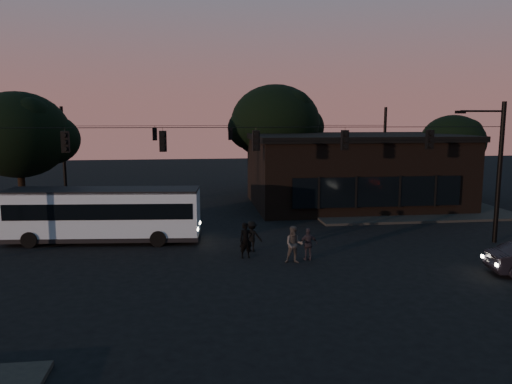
{
  "coord_description": "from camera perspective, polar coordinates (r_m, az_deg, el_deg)",
  "views": [
    {
      "loc": [
        -3.17,
        -20.35,
        6.72
      ],
      "look_at": [
        0.0,
        4.0,
        3.0
      ],
      "focal_mm": 35.0,
      "sensor_mm": 36.0,
      "label": 1
    }
  ],
  "objects": [
    {
      "name": "sidewalk_far_left",
      "position": [
        36.62,
        -24.5,
        -2.62
      ],
      "size": [
        14.0,
        10.0,
        0.15
      ],
      "primitive_type": "cube",
      "color": "black",
      "rests_on": "ground"
    },
    {
      "name": "tree_behind",
      "position": [
        42.95,
        2.22,
        7.91
      ],
      "size": [
        7.6,
        7.6,
        9.43
      ],
      "color": "black",
      "rests_on": "ground"
    },
    {
      "name": "sidewalk_far_right",
      "position": [
        38.13,
        16.17,
        -1.76
      ],
      "size": [
        14.0,
        10.0,
        0.15
      ],
      "primitive_type": "cube",
      "color": "black",
      "rests_on": "ground"
    },
    {
      "name": "signal_rig_near",
      "position": [
        24.66,
        -0.0,
        3.33
      ],
      "size": [
        26.24,
        0.3,
        7.5
      ],
      "color": "black",
      "rests_on": "ground"
    },
    {
      "name": "pedestrian_d",
      "position": [
        25.12,
        -0.47,
        -5.06
      ],
      "size": [
        1.14,
        0.87,
        1.56
      ],
      "primitive_type": "imported",
      "rotation": [
        0.0,
        0.0,
        2.82
      ],
      "color": "black",
      "rests_on": "ground"
    },
    {
      "name": "signal_rig_far",
      "position": [
        40.55,
        -2.93,
        5.05
      ],
      "size": [
        26.24,
        0.3,
        7.5
      ],
      "color": "black",
      "rests_on": "ground"
    },
    {
      "name": "pedestrian_b",
      "position": [
        23.2,
        4.37,
        -6.01
      ],
      "size": [
        0.93,
        0.77,
        1.74
      ],
      "primitive_type": "imported",
      "rotation": [
        0.0,
        0.0,
        -0.14
      ],
      "color": "#3D3938",
      "rests_on": "ground"
    },
    {
      "name": "bus",
      "position": [
        28.07,
        -17.02,
        -2.23
      ],
      "size": [
        10.45,
        3.3,
        2.89
      ],
      "rotation": [
        0.0,
        0.0,
        -0.09
      ],
      "color": "#A2B8CE",
      "rests_on": "ground"
    },
    {
      "name": "pedestrian_a",
      "position": [
        23.96,
        -1.17,
        -5.54
      ],
      "size": [
        0.69,
        0.52,
        1.72
      ],
      "primitive_type": "imported",
      "rotation": [
        0.0,
        0.0,
        0.18
      ],
      "color": "black",
      "rests_on": "ground"
    },
    {
      "name": "ground",
      "position": [
        21.66,
        1.38,
        -9.46
      ],
      "size": [
        120.0,
        120.0,
        0.0
      ],
      "primitive_type": "plane",
      "color": "black",
      "rests_on": "ground"
    },
    {
      "name": "pedestrian_c",
      "position": [
        23.7,
        6.0,
        -5.95
      ],
      "size": [
        0.95,
        0.48,
        1.56
      ],
      "primitive_type": "imported",
      "rotation": [
        0.0,
        0.0,
        3.26
      ],
      "color": "#272129",
      "rests_on": "ground"
    },
    {
      "name": "tree_right",
      "position": [
        43.85,
        21.56,
        5.3
      ],
      "size": [
        5.2,
        5.2,
        6.86
      ],
      "color": "black",
      "rests_on": "ground"
    },
    {
      "name": "building",
      "position": [
        38.51,
        11.06,
        2.48
      ],
      "size": [
        15.4,
        10.41,
        5.4
      ],
      "color": "black",
      "rests_on": "ground"
    },
    {
      "name": "tree_left",
      "position": [
        35.08,
        -25.54,
        5.9
      ],
      "size": [
        6.4,
        6.4,
        8.3
      ],
      "color": "black",
      "rests_on": "ground"
    }
  ]
}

